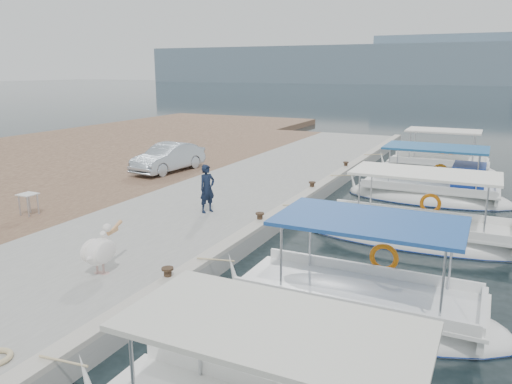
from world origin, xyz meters
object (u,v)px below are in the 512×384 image
(fishing_caique_d, at_px, (431,195))
(parked_car, at_px, (168,158))
(fishing_caique_e, at_px, (437,170))
(fisherman, at_px, (207,189))
(fishing_caique_c, at_px, (414,237))
(pelican, at_px, (100,250))
(fishing_caique_b, at_px, (357,310))

(fishing_caique_d, bearing_deg, parked_car, -171.59)
(fishing_caique_e, height_order, fisherman, fishing_caique_e)
(fishing_caique_c, xyz_separation_m, parked_car, (-11.99, 3.81, 1.04))
(pelican, bearing_deg, fishing_caique_e, 73.25)
(fishing_caique_c, height_order, fishing_caique_d, same)
(fishing_caique_d, relative_size, pelican, 4.50)
(fishing_caique_c, xyz_separation_m, fisherman, (-6.66, -1.46, 1.20))
(fishing_caique_b, distance_m, fisherman, 7.62)
(fisherman, bearing_deg, fishing_caique_b, -101.67)
(fishing_caique_b, distance_m, pelican, 6.12)
(parked_car, bearing_deg, fisherman, -38.80)
(fishing_caique_b, relative_size, fishing_caique_d, 0.97)
(fishing_caique_e, xyz_separation_m, parked_car, (-11.43, -7.91, 1.04))
(fishing_caique_b, height_order, pelican, fishing_caique_b)
(pelican, relative_size, parked_car, 0.36)
(fishing_caique_b, bearing_deg, fishing_caique_e, 90.61)
(pelican, height_order, fisherman, fisherman)
(fishing_caique_c, distance_m, pelican, 9.50)
(pelican, distance_m, parked_car, 12.35)
(fishing_caique_b, distance_m, fishing_caique_e, 17.33)
(fishing_caique_c, distance_m, fishing_caique_d, 5.56)
(fishing_caique_b, bearing_deg, fisherman, 146.59)
(fishing_caique_d, bearing_deg, fishing_caique_c, -88.24)
(fishing_caique_c, bearing_deg, fishing_caique_e, 92.73)
(fishing_caique_b, bearing_deg, fishing_caique_d, 88.95)
(fishing_caique_b, height_order, fishing_caique_d, same)
(pelican, distance_m, fisherman, 5.67)
(fishing_caique_b, height_order, fishing_caique_c, same)
(fishing_caique_c, bearing_deg, parked_car, 162.37)
(fishing_caique_e, xyz_separation_m, fisherman, (-6.10, -13.19, 1.20))
(fisherman, distance_m, parked_car, 7.50)
(fishing_caique_d, distance_m, pelican, 14.07)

